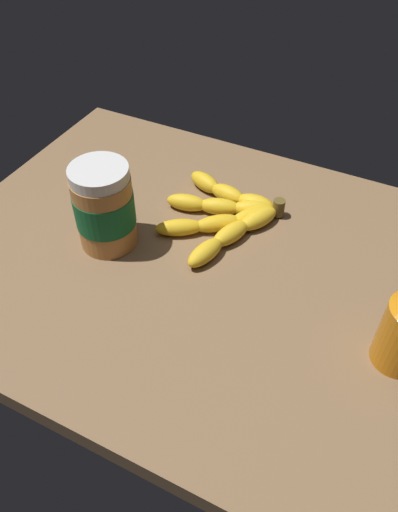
# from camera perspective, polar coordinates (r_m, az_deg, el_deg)

# --- Properties ---
(ground_plane) EXTENTS (0.89, 0.64, 0.03)m
(ground_plane) POSITION_cam_1_polar(r_m,az_deg,el_deg) (0.79, 1.85, -1.67)
(ground_plane) COLOR brown
(banana_bunch) EXTENTS (0.19, 0.23, 0.03)m
(banana_bunch) POSITION_cam_1_polar(r_m,az_deg,el_deg) (0.84, 3.02, 4.81)
(banana_bunch) COLOR yellow
(banana_bunch) RESTS_ON ground_plane
(peanut_butter_jar) EXTENTS (0.09, 0.09, 0.14)m
(peanut_butter_jar) POSITION_cam_1_polar(r_m,az_deg,el_deg) (0.78, -10.70, 5.44)
(peanut_butter_jar) COLOR #B27238
(peanut_butter_jar) RESTS_ON ground_plane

